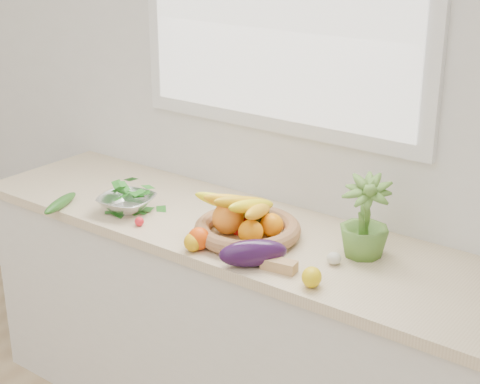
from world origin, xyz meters
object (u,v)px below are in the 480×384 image
Objects in this scene: apple at (240,227)px; potted_herb at (365,219)px; cucumber at (60,203)px; eggplant at (253,253)px; colander_with_spinach at (127,199)px; fruit_basket at (247,224)px.

apple is 0.24× the size of potted_herb.
potted_herb reaches higher than cucumber.
eggplant is (0.18, -0.17, 0.01)m from apple.
cucumber is 0.75× the size of potted_herb.
apple is at bearing 9.90° from colander_with_spinach.
cucumber is (-0.73, -0.22, -0.02)m from apple.
fruit_basket is (0.76, 0.22, 0.03)m from cucumber.
potted_herb is (1.17, 0.34, 0.11)m from cucumber.
eggplant is at bearing -6.83° from colander_with_spinach.
eggplant is 0.67m from colander_with_spinach.
eggplant is at bearing -42.96° from apple.
colander_with_spinach is at bearing 28.07° from cucumber.
colander_with_spinach is (-0.92, -0.21, -0.08)m from potted_herb.
eggplant is 0.76× the size of potted_herb.
cucumber is 1.22m from potted_herb.
apple is 0.32× the size of cucumber.
fruit_basket is at bearing 6.31° from apple.
potted_herb is 0.61× the size of fruit_basket.
cucumber is 0.93× the size of colander_with_spinach.
potted_herb is (0.25, 0.29, 0.09)m from eggplant.
colander_with_spinach reaches higher than cucumber.
colander_with_spinach reaches higher than eggplant.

